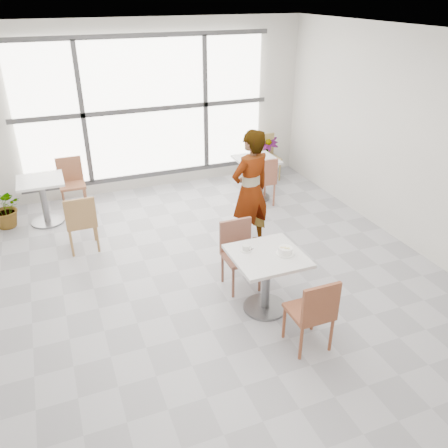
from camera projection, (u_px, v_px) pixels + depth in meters
name	position (u px, v px, depth m)	size (l,w,h in m)	color
floor	(216.00, 282.00, 6.02)	(7.00, 7.00, 0.00)	#9E9EA5
ceiling	(213.00, 35.00, 4.65)	(7.00, 7.00, 0.00)	white
wall_back	(146.00, 108.00, 8.23)	(6.00, 6.00, 0.00)	silver
wall_front	(446.00, 397.00, 2.44)	(6.00, 6.00, 0.00)	silver
wall_right	(419.00, 145.00, 6.32)	(7.00, 7.00, 0.00)	silver
window	(147.00, 109.00, 8.17)	(4.60, 0.07, 2.52)	white
main_table	(267.00, 271.00, 5.30)	(0.80, 0.80, 0.75)	silver
chair_near	(314.00, 311.00, 4.70)	(0.42, 0.42, 0.87)	brown
chair_far	(239.00, 249.00, 5.79)	(0.42, 0.42, 0.87)	brown
oatmeal_bowl	(285.00, 251.00, 5.19)	(0.21, 0.21, 0.09)	white
coffee_cup	(246.00, 248.00, 5.26)	(0.16, 0.13, 0.07)	silver
person	(250.00, 191.00, 6.47)	(0.64, 0.42, 1.77)	black
bg_table_left	(43.00, 195.00, 7.33)	(0.70, 0.70, 0.75)	white
bg_table_right	(256.00, 173.00, 8.21)	(0.70, 0.70, 0.75)	silver
bg_chair_left_near	(81.00, 220.00, 6.51)	(0.42, 0.42, 0.87)	#9E7344
bg_chair_left_far	(71.00, 180.00, 7.88)	(0.42, 0.42, 0.87)	#935A3E
bg_chair_right_near	(263.00, 179.00, 7.92)	(0.42, 0.42, 0.87)	#9C5B45
bg_chair_right_far	(266.00, 154.00, 9.10)	(0.42, 0.42, 0.87)	#99814A
plant_left	(6.00, 208.00, 7.28)	(0.59, 0.51, 0.66)	#568A47
plant_right	(266.00, 156.00, 9.23)	(0.47, 0.47, 0.83)	#557F3D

